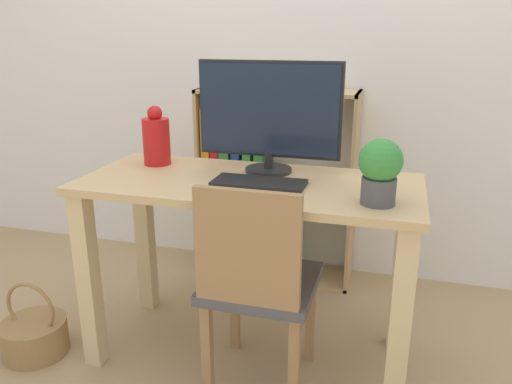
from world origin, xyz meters
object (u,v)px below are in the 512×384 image
at_px(keyboard, 259,183).
at_px(basket, 34,335).
at_px(monitor, 269,113).
at_px(chair, 257,281).
at_px(vase, 156,139).
at_px(potted_plant, 380,169).
at_px(bookshelf, 253,195).

height_order(keyboard, basket, keyboard).
height_order(monitor, chair, monitor).
bearing_deg(keyboard, monitor, 94.11).
bearing_deg(vase, basket, -138.09).
relative_size(vase, potted_plant, 1.15).
distance_m(potted_plant, basket, 1.59).
bearing_deg(chair, vase, 140.74).
distance_m(monitor, chair, 0.65).
distance_m(vase, potted_plant, 0.98).
bearing_deg(bookshelf, monitor, -67.92).
relative_size(bookshelf, basket, 3.12).
distance_m(chair, basket, 1.04).
bearing_deg(chair, monitor, 90.93).
xyz_separation_m(chair, basket, (-0.97, -0.05, -0.37)).
height_order(bookshelf, basket, bookshelf).
xyz_separation_m(chair, bookshelf, (-0.30, 0.96, -0.00)).
bearing_deg(basket, chair, 2.95).
height_order(monitor, basket, monitor).
xyz_separation_m(vase, bookshelf, (0.24, 0.63, -0.42)).
xyz_separation_m(potted_plant, chair, (-0.40, -0.06, -0.43)).
distance_m(vase, bookshelf, 0.79).
height_order(monitor, vase, monitor).
distance_m(vase, basket, 0.98).
height_order(vase, basket, vase).
bearing_deg(monitor, bookshelf, 112.08).
distance_m(keyboard, vase, 0.54).
xyz_separation_m(monitor, basket, (-0.92, -0.40, -0.92)).
distance_m(bookshelf, basket, 1.27).
distance_m(monitor, vase, 0.51).
bearing_deg(basket, monitor, 23.48).
height_order(keyboard, vase, vase).
bearing_deg(vase, potted_plant, -16.38).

